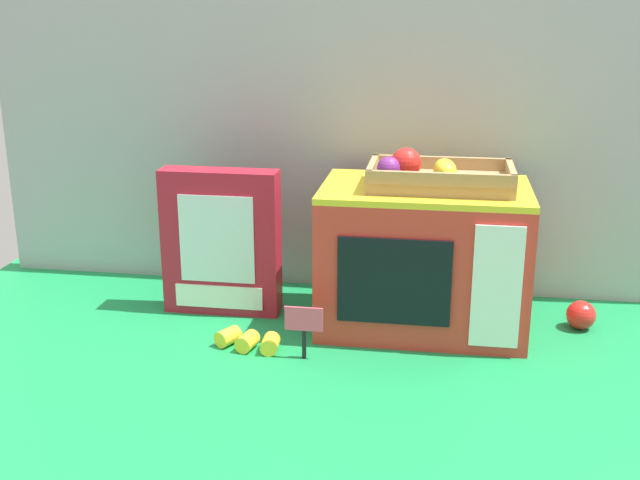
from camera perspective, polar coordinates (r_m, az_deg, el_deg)
ground_plane at (r=1.61m, az=1.08°, el=-5.85°), size 1.70×1.70×0.00m
display_back_panel at (r=1.71m, az=2.18°, el=8.79°), size 1.61×0.03×0.76m
toy_microwave at (r=1.55m, az=7.54°, el=-1.24°), size 0.40×0.27×0.29m
food_groups_crate at (r=1.49m, az=8.33°, el=4.59°), size 0.27×0.16×0.08m
cookie_set_box at (r=1.62m, az=-7.24°, el=-0.16°), size 0.24×0.06×0.30m
price_sign at (r=1.42m, az=-1.19°, el=-6.19°), size 0.07×0.01×0.10m
loose_toy_banana at (r=1.48m, az=-5.26°, el=-7.34°), size 0.13×0.07×0.03m
loose_toy_apple at (r=1.64m, az=18.54°, el=-5.22°), size 0.06×0.06×0.06m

